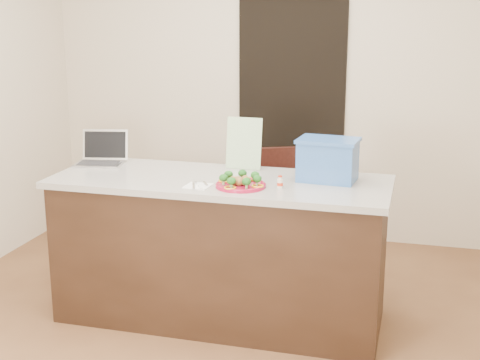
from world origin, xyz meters
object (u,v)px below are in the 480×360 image
(napkin, at_px, (198,186))
(chair, at_px, (275,203))
(plate, at_px, (241,185))
(yogurt_bottle, at_px, (280,183))
(blue_box, at_px, (328,159))
(island, at_px, (220,249))
(laptop, at_px, (102,155))

(napkin, height_order, chair, napkin)
(napkin, bearing_deg, plate, 12.59)
(yogurt_bottle, relative_size, blue_box, 0.20)
(plate, distance_m, yogurt_bottle, 0.23)
(island, distance_m, chair, 0.91)
(plate, height_order, yogurt_bottle, yogurt_bottle)
(napkin, bearing_deg, yogurt_bottle, 11.18)
(island, relative_size, blue_box, 5.49)
(plate, xyz_separation_m, blue_box, (0.46, 0.28, 0.12))
(laptop, xyz_separation_m, blue_box, (1.52, -0.06, 0.07))
(plate, xyz_separation_m, laptop, (-1.05, 0.35, 0.05))
(blue_box, xyz_separation_m, chair, (-0.49, 0.77, -0.52))
(island, xyz_separation_m, laptop, (-0.88, 0.19, 0.52))
(napkin, distance_m, laptop, 0.91)
(laptop, bearing_deg, blue_box, -14.43)
(plate, xyz_separation_m, napkin, (-0.24, -0.05, -0.01))
(laptop, relative_size, chair, 0.37)
(island, distance_m, yogurt_bottle, 0.64)
(chair, bearing_deg, plate, -112.54)
(island, relative_size, yogurt_bottle, 27.92)
(blue_box, bearing_deg, plate, -143.47)
(island, relative_size, napkin, 14.42)
(plate, bearing_deg, island, 137.95)
(laptop, bearing_deg, napkin, -38.39)
(island, distance_m, laptop, 1.04)
(yogurt_bottle, bearing_deg, plate, -170.37)
(napkin, height_order, blue_box, blue_box)
(blue_box, bearing_deg, laptop, -177.43)
(island, bearing_deg, plate, -42.05)
(napkin, relative_size, blue_box, 0.38)
(plate, xyz_separation_m, chair, (-0.02, 1.05, -0.41))
(plate, bearing_deg, yogurt_bottle, 9.63)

